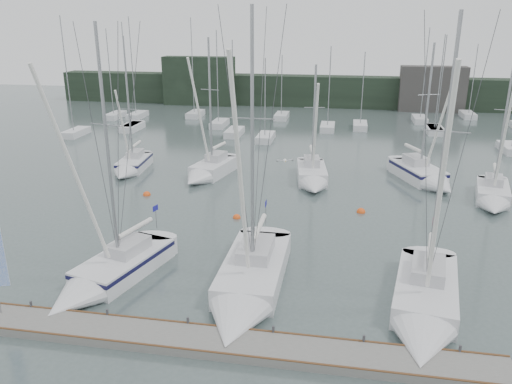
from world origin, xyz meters
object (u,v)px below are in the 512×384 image
at_px(buoy_a, 237,218).
at_px(sailboat_near_left, 104,277).
at_px(sailboat_near_right, 424,311).
at_px(sailboat_mid_a, 130,167).
at_px(sailboat_mid_e, 493,198).
at_px(buoy_c, 147,195).
at_px(buoy_b, 361,212).
at_px(sailboat_mid_b, 207,172).
at_px(sailboat_mid_d, 426,177).
at_px(sailboat_mid_c, 313,178).
at_px(sailboat_near_center, 246,291).

bearing_deg(buoy_a, sailboat_near_left, -114.34).
height_order(sailboat_near_right, sailboat_mid_a, sailboat_near_right).
distance_m(sailboat_mid_e, buoy_c, 27.75).
bearing_deg(buoy_b, buoy_c, 177.11).
distance_m(sailboat_mid_e, buoy_b, 10.82).
xyz_separation_m(sailboat_mid_b, buoy_c, (-3.67, -5.44, -0.59)).
xyz_separation_m(sailboat_mid_a, sailboat_mid_d, (27.17, 1.22, 0.10)).
height_order(sailboat_near_right, sailboat_mid_d, sailboat_near_right).
xyz_separation_m(sailboat_near_left, sailboat_mid_d, (19.73, 21.77, 0.07)).
distance_m(sailboat_near_left, sailboat_mid_b, 20.05).
height_order(sailboat_mid_c, buoy_b, sailboat_mid_c).
bearing_deg(sailboat_mid_e, sailboat_mid_c, -177.87).
bearing_deg(buoy_a, sailboat_mid_e, 18.20).
distance_m(sailboat_near_center, buoy_b, 15.12).
xyz_separation_m(sailboat_mid_a, sailboat_mid_b, (7.65, -0.50, 0.05)).
height_order(sailboat_near_center, sailboat_near_right, sailboat_near_center).
bearing_deg(sailboat_mid_b, buoy_a, -49.87).
bearing_deg(buoy_b, sailboat_mid_e, 19.17).
xyz_separation_m(sailboat_mid_b, buoy_a, (4.75, -9.09, -0.59)).
relative_size(sailboat_mid_e, buoy_a, 21.08).
distance_m(sailboat_mid_c, sailboat_mid_d, 10.05).
relative_size(sailboat_mid_b, buoy_a, 22.90).
bearing_deg(sailboat_mid_d, sailboat_near_right, -120.64).
relative_size(sailboat_near_right, buoy_c, 23.78).
height_order(sailboat_near_left, sailboat_mid_d, sailboat_near_left).
height_order(sailboat_mid_b, sailboat_mid_d, sailboat_mid_b).
height_order(sailboat_mid_b, sailboat_mid_e, sailboat_mid_b).
bearing_deg(sailboat_near_center, sailboat_mid_c, 84.22).
distance_m(sailboat_near_right, buoy_a, 16.31).
distance_m(sailboat_mid_a, sailboat_mid_e, 31.77).
bearing_deg(sailboat_near_left, sailboat_mid_b, 104.27).
height_order(sailboat_mid_d, buoy_a, sailboat_mid_d).
distance_m(sailboat_near_left, sailboat_mid_c, 22.12).
relative_size(sailboat_near_left, sailboat_near_right, 0.96).
relative_size(sailboat_mid_d, sailboat_mid_e, 1.06).
relative_size(sailboat_near_center, sailboat_mid_d, 1.21).
bearing_deg(sailboat_near_center, buoy_c, 127.61).
relative_size(sailboat_near_right, sailboat_mid_a, 1.55).
bearing_deg(sailboat_mid_e, sailboat_near_right, -100.93).
height_order(sailboat_near_left, sailboat_mid_b, sailboat_near_left).
distance_m(sailboat_near_right, sailboat_mid_e, 19.26).
height_order(sailboat_mid_c, sailboat_mid_e, sailboat_mid_e).
bearing_deg(buoy_c, sailboat_near_left, -76.66).
relative_size(sailboat_mid_e, buoy_b, 18.42).
xyz_separation_m(sailboat_near_right, buoy_a, (-11.65, 11.40, -0.56)).
xyz_separation_m(sailboat_near_center, sailboat_near_right, (8.77, -0.35, 0.00)).
bearing_deg(buoy_b, sailboat_mid_d, 54.34).
relative_size(sailboat_near_center, buoy_c, 24.41).
bearing_deg(sailboat_near_left, sailboat_mid_e, 50.41).
height_order(sailboat_near_left, sailboat_mid_c, sailboat_near_left).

